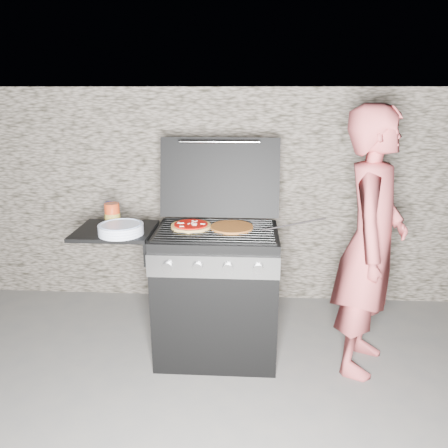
# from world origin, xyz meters

# --- Properties ---
(ground) EXTENTS (50.00, 50.00, 0.00)m
(ground) POSITION_xyz_m (0.00, 0.00, 0.00)
(ground) COLOR #68635B
(stone_wall) EXTENTS (8.00, 0.35, 1.80)m
(stone_wall) POSITION_xyz_m (0.00, 1.05, 0.90)
(stone_wall) COLOR gray
(stone_wall) RESTS_ON ground
(gas_grill) EXTENTS (1.34, 0.79, 0.91)m
(gas_grill) POSITION_xyz_m (-0.25, 0.00, 0.46)
(gas_grill) COLOR black
(gas_grill) RESTS_ON ground
(pizza_topped) EXTENTS (0.33, 0.33, 0.03)m
(pizza_topped) POSITION_xyz_m (-0.17, 0.04, 0.93)
(pizza_topped) COLOR tan
(pizza_topped) RESTS_ON gas_grill
(pizza_plain) EXTENTS (0.34, 0.34, 0.01)m
(pizza_plain) POSITION_xyz_m (0.10, 0.04, 0.92)
(pizza_plain) COLOR orange
(pizza_plain) RESTS_ON gas_grill
(sauce_jar) EXTENTS (0.13, 0.13, 0.16)m
(sauce_jar) POSITION_xyz_m (-0.70, 0.07, 0.98)
(sauce_jar) COLOR #A23113
(sauce_jar) RESTS_ON gas_grill
(blue_carton) EXTENTS (0.07, 0.05, 0.14)m
(blue_carton) POSITION_xyz_m (-0.74, 0.18, 0.97)
(blue_carton) COLOR #1119B2
(blue_carton) RESTS_ON gas_grill
(plate_stack) EXTENTS (0.36, 0.36, 0.07)m
(plate_stack) POSITION_xyz_m (-0.60, -0.10, 0.94)
(plate_stack) COLOR silver
(plate_stack) RESTS_ON gas_grill
(person) EXTENTS (0.61, 0.73, 1.71)m
(person) POSITION_xyz_m (0.97, -0.06, 0.85)
(person) COLOR #B5484A
(person) RESTS_ON ground
(tongs) EXTENTS (0.41, 0.06, 0.08)m
(tongs) POSITION_xyz_m (0.49, 0.00, 0.95)
(tongs) COLOR black
(tongs) RESTS_ON gas_grill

